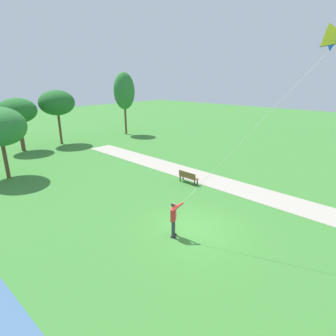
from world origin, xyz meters
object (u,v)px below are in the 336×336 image
flying_kite (326,39)px  tree_treeline_right (124,91)px  person_kite_flyer (174,217)px  park_bench_near_walkway (188,177)px  tree_treeline_left (57,103)px  tree_horizon_far (17,111)px

flying_kite → tree_treeline_right: 28.46m
person_kite_flyer → flying_kite: size_ratio=0.25×
person_kite_flyer → flying_kite: 9.16m
park_bench_near_walkway → tree_treeline_left: 18.86m
person_kite_flyer → park_bench_near_walkway: size_ratio=1.21×
tree_treeline_left → person_kite_flyer: bearing=-105.0°
flying_kite → tree_horizon_far: flying_kite is taller
tree_treeline_left → tree_treeline_right: bearing=-6.7°
person_kite_flyer → tree_treeline_right: bearing=55.5°
park_bench_near_walkway → tree_treeline_left: (0.02, 18.41, 4.08)m
tree_horizon_far → tree_treeline_left: size_ratio=0.89×
person_kite_flyer → park_bench_near_walkway: person_kite_flyer is taller
person_kite_flyer → tree_treeline_right: 26.13m
flying_kite → tree_treeline_left: 27.21m
person_kite_flyer → tree_treeline_left: bearing=75.0°
park_bench_near_walkway → person_kite_flyer: bearing=-147.2°
person_kite_flyer → flying_kite: bearing=-58.3°
person_kite_flyer → park_bench_near_walkway: 7.05m
tree_treeline_right → tree_treeline_left: tree_treeline_right is taller
flying_kite → tree_treeline_left: bearing=83.3°
person_kite_flyer → tree_treeline_left: tree_treeline_left is taller
flying_kite → tree_treeline_left: size_ratio=1.21×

